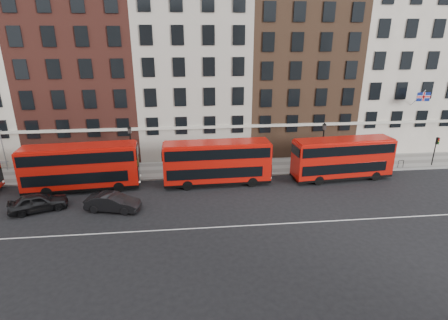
{
  "coord_description": "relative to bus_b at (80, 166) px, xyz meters",
  "views": [
    {
      "loc": [
        -0.85,
        -25.64,
        14.09
      ],
      "look_at": [
        2.38,
        5.0,
        3.0
      ],
      "focal_mm": 28.0,
      "sensor_mm": 36.0,
      "label": 1
    }
  ],
  "objects": [
    {
      "name": "pavement",
      "position": [
        11.09,
        4.17,
        -2.31
      ],
      "size": [
        80.0,
        5.0,
        0.15
      ],
      "primitive_type": "cube",
      "color": "slate",
      "rests_on": "ground"
    },
    {
      "name": "car_rear",
      "position": [
        -2.58,
        -3.97,
        -1.6
      ],
      "size": [
        4.94,
        3.23,
        1.56
      ],
      "primitive_type": "imported",
      "rotation": [
        0.0,
        0.0,
        1.9
      ],
      "color": "black",
      "rests_on": "ground"
    },
    {
      "name": "lamp_post_left",
      "position": [
        4.35,
        2.88,
        0.7
      ],
      "size": [
        0.44,
        0.44,
        5.33
      ],
      "color": "black",
      "rests_on": "pavement"
    },
    {
      "name": "ground",
      "position": [
        11.09,
        -6.33,
        -2.38
      ],
      "size": [
        120.0,
        120.0,
        0.0
      ],
      "primitive_type": "plane",
      "color": "black",
      "rests_on": "ground"
    },
    {
      "name": "bus_d",
      "position": [
        25.7,
        -0.0,
        -0.08
      ],
      "size": [
        10.4,
        3.3,
        4.3
      ],
      "rotation": [
        0.0,
        0.0,
        0.08
      ],
      "color": "#B71109",
      "rests_on": "ground"
    },
    {
      "name": "kerb",
      "position": [
        11.09,
        1.67,
        -2.3
      ],
      "size": [
        80.0,
        0.3,
        0.16
      ],
      "primitive_type": "cube",
      "color": "gray",
      "rests_on": "ground"
    },
    {
      "name": "car_front",
      "position": [
        3.68,
        -4.64,
        -1.63
      ],
      "size": [
        4.81,
        2.6,
        1.5
      ],
      "primitive_type": "imported",
      "rotation": [
        0.0,
        0.0,
        1.34
      ],
      "color": "black",
      "rests_on": "ground"
    },
    {
      "name": "bus_c",
      "position": [
        12.89,
        0.0,
        -0.03
      ],
      "size": [
        10.51,
        2.78,
        4.39
      ],
      "rotation": [
        0.0,
        0.0,
        0.02
      ],
      "color": "#B71109",
      "rests_on": "ground"
    },
    {
      "name": "lamp_post_right",
      "position": [
        24.39,
        2.17,
        0.7
      ],
      "size": [
        0.44,
        0.44,
        5.33
      ],
      "color": "black",
      "rests_on": "pavement"
    },
    {
      "name": "bus_b",
      "position": [
        0.0,
        0.0,
        0.0
      ],
      "size": [
        10.72,
        3.32,
        4.44
      ],
      "rotation": [
        0.0,
        0.0,
        0.07
      ],
      "color": "#B71109",
      "rests_on": "ground"
    },
    {
      "name": "road_centre_line",
      "position": [
        11.09,
        -8.33,
        -2.38
      ],
      "size": [
        70.0,
        0.12,
        0.01
      ],
      "primitive_type": "cube",
      "color": "white",
      "rests_on": "ground"
    },
    {
      "name": "building_terrace",
      "position": [
        10.78,
        11.55,
        7.86
      ],
      "size": [
        64.0,
        11.95,
        22.0
      ],
      "color": "#BAB3A1",
      "rests_on": "ground"
    },
    {
      "name": "iron_railings",
      "position": [
        11.09,
        6.37,
        -1.73
      ],
      "size": [
        6.6,
        0.06,
        1.0
      ],
      "primitive_type": null,
      "color": "black",
      "rests_on": "pavement"
    },
    {
      "name": "traffic_light",
      "position": [
        37.57,
        2.32,
        0.07
      ],
      "size": [
        0.25,
        0.45,
        3.27
      ],
      "color": "black",
      "rests_on": "pavement"
    }
  ]
}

